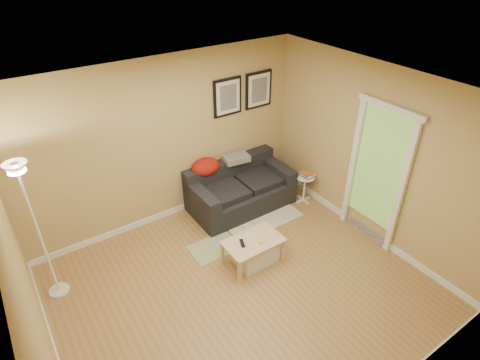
{
  "coord_description": "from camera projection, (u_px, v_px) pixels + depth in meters",
  "views": [
    {
      "loc": [
        -2.05,
        -2.97,
        3.98
      ],
      "look_at": [
        0.55,
        0.85,
        1.05
      ],
      "focal_mm": 29.39,
      "sensor_mm": 36.0,
      "label": 1
    }
  ],
  "objects": [
    {
      "name": "floor",
      "position": [
        242.0,
        288.0,
        5.17
      ],
      "size": [
        4.5,
        4.5,
        0.0
      ],
      "primitive_type": "plane",
      "color": "olive",
      "rests_on": "ground"
    },
    {
      "name": "ceiling",
      "position": [
        242.0,
        100.0,
        3.78
      ],
      "size": [
        4.5,
        4.5,
        0.0
      ],
      "primitive_type": "plane",
      "rotation": [
        3.14,
        0.0,
        0.0
      ],
      "color": "white",
      "rests_on": "wall_back"
    },
    {
      "name": "wall_back",
      "position": [
        166.0,
        143.0,
        5.87
      ],
      "size": [
        4.5,
        0.0,
        4.5
      ],
      "primitive_type": "plane",
      "rotation": [
        1.57,
        0.0,
        0.0
      ],
      "color": "tan",
      "rests_on": "ground"
    },
    {
      "name": "wall_front",
      "position": [
        386.0,
        335.0,
        3.08
      ],
      "size": [
        4.5,
        0.0,
        4.5
      ],
      "primitive_type": "plane",
      "rotation": [
        -1.57,
        0.0,
        0.0
      ],
      "color": "tan",
      "rests_on": "ground"
    },
    {
      "name": "wall_left",
      "position": [
        29.0,
        296.0,
        3.41
      ],
      "size": [
        0.0,
        4.0,
        4.0
      ],
      "primitive_type": "plane",
      "rotation": [
        1.57,
        0.0,
        1.57
      ],
      "color": "tan",
      "rests_on": "ground"
    },
    {
      "name": "wall_right",
      "position": [
        373.0,
        155.0,
        5.54
      ],
      "size": [
        0.0,
        4.0,
        4.0
      ],
      "primitive_type": "plane",
      "rotation": [
        1.57,
        0.0,
        -1.57
      ],
      "color": "tan",
      "rests_on": "ground"
    },
    {
      "name": "baseboard_back",
      "position": [
        174.0,
        210.0,
        6.53
      ],
      "size": [
        4.5,
        0.02,
        0.1
      ],
      "primitive_type": "cube",
      "color": "white",
      "rests_on": "ground"
    },
    {
      "name": "baseboard_right",
      "position": [
        358.0,
        225.0,
        6.21
      ],
      "size": [
        0.02,
        4.0,
        0.1
      ],
      "primitive_type": "cube",
      "color": "white",
      "rests_on": "ground"
    },
    {
      "name": "sofa",
      "position": [
        241.0,
        187.0,
        6.53
      ],
      "size": [
        1.7,
        0.9,
        0.75
      ],
      "primitive_type": null,
      "color": "black",
      "rests_on": "ground"
    },
    {
      "name": "red_throw",
      "position": [
        206.0,
        167.0,
        6.32
      ],
      "size": [
        0.48,
        0.36,
        0.28
      ],
      "primitive_type": null,
      "color": "maroon",
      "rests_on": "sofa"
    },
    {
      "name": "plaid_throw",
      "position": [
        236.0,
        158.0,
        6.54
      ],
      "size": [
        0.45,
        0.32,
        0.1
      ],
      "primitive_type": null,
      "rotation": [
        0.0,
        0.0,
        -0.14
      ],
      "color": "tan",
      "rests_on": "sofa"
    },
    {
      "name": "framed_print_left",
      "position": [
        228.0,
        97.0,
        6.1
      ],
      "size": [
        0.5,
        0.04,
        0.6
      ],
      "primitive_type": null,
      "color": "black",
      "rests_on": "wall_back"
    },
    {
      "name": "framed_print_right",
      "position": [
        259.0,
        90.0,
        6.38
      ],
      "size": [
        0.5,
        0.04,
        0.6
      ],
      "primitive_type": null,
      "color": "black",
      "rests_on": "wall_back"
    },
    {
      "name": "area_rug",
      "position": [
        258.0,
        215.0,
        6.5
      ],
      "size": [
        1.25,
        0.85,
        0.01
      ],
      "primitive_type": "cube",
      "color": "beige",
      "rests_on": "ground"
    },
    {
      "name": "green_runner",
      "position": [
        214.0,
        248.0,
        5.83
      ],
      "size": [
        0.7,
        0.5,
        0.01
      ],
      "primitive_type": "cube",
      "color": "#668C4C",
      "rests_on": "ground"
    },
    {
      "name": "coffee_table",
      "position": [
        253.0,
        252.0,
        5.47
      ],
      "size": [
        0.86,
        0.59,
        0.4
      ],
      "primitive_type": null,
      "rotation": [
        0.0,
        0.0,
        -0.12
      ],
      "color": "#DFBE88",
      "rests_on": "ground"
    },
    {
      "name": "remote_control",
      "position": [
        242.0,
        243.0,
        5.31
      ],
      "size": [
        0.11,
        0.17,
        0.02
      ],
      "primitive_type": "cube",
      "rotation": [
        0.0,
        0.0,
        -0.38
      ],
      "color": "black",
      "rests_on": "coffee_table"
    },
    {
      "name": "tape_roll",
      "position": [
        261.0,
        242.0,
        5.33
      ],
      "size": [
        0.07,
        0.07,
        0.03
      ],
      "primitive_type": "cylinder",
      "color": "yellow",
      "rests_on": "coffee_table"
    },
    {
      "name": "storage_bin",
      "position": [
        255.0,
        251.0,
        5.51
      ],
      "size": [
        0.58,
        0.42,
        0.36
      ],
      "primitive_type": null,
      "color": "white",
      "rests_on": "ground"
    },
    {
      "name": "side_table",
      "position": [
        304.0,
        189.0,
        6.73
      ],
      "size": [
        0.32,
        0.32,
        0.49
      ],
      "primitive_type": null,
      "color": "white",
      "rests_on": "ground"
    },
    {
      "name": "book_stack",
      "position": [
        306.0,
        174.0,
        6.59
      ],
      "size": [
        0.23,
        0.27,
        0.07
      ],
      "primitive_type": null,
      "rotation": [
        0.0,
        0.0,
        -0.29
      ],
      "color": "teal",
      "rests_on": "side_table"
    },
    {
      "name": "floor_lamp",
      "position": [
        40.0,
        237.0,
        4.64
      ],
      "size": [
        0.25,
        0.25,
        1.94
      ],
      "primitive_type": null,
      "color": "white",
      "rests_on": "ground"
    },
    {
      "name": "doorway",
      "position": [
        376.0,
        178.0,
        5.56
      ],
      "size": [
        0.12,
        1.01,
        2.13
      ],
      "primitive_type": null,
      "color": "white",
      "rests_on": "ground"
    }
  ]
}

